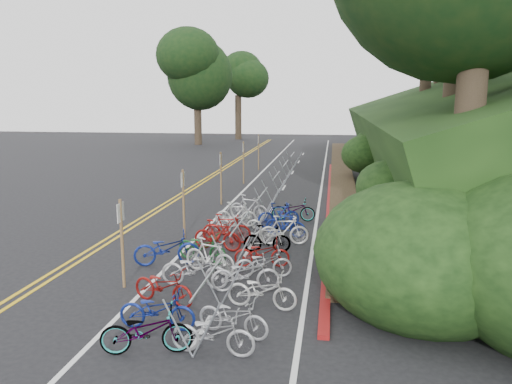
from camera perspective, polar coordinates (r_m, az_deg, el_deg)
ground at (r=13.95m, az=-16.65°, el=-10.57°), size 120.00×120.00×0.00m
road_markings at (r=22.93m, az=-4.40°, el=-1.87°), size 7.47×80.00×0.01m
red_curb at (r=24.19m, az=8.41°, el=-1.19°), size 0.25×28.00×0.10m
embankment at (r=31.65m, az=21.98°, el=5.51°), size 14.30×48.14×9.11m
bike_rack_front at (r=10.91m, az=-5.56°, el=-11.37°), size 1.16×2.63×1.20m
bike_racks_rest at (r=25.19m, az=2.33°, el=1.24°), size 1.14×23.00×1.17m
signpost_near at (r=13.53m, az=-15.09°, el=-5.04°), size 0.08×0.40×2.39m
signposts_rest at (r=26.45m, az=-2.59°, el=2.94°), size 0.08×18.40×2.50m
bike_front at (r=15.31m, az=-10.17°, el=-6.35°), size 1.29×2.08×1.03m
bike_valet at (r=15.07m, az=-2.26°, el=-6.62°), size 3.37×13.17×1.07m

